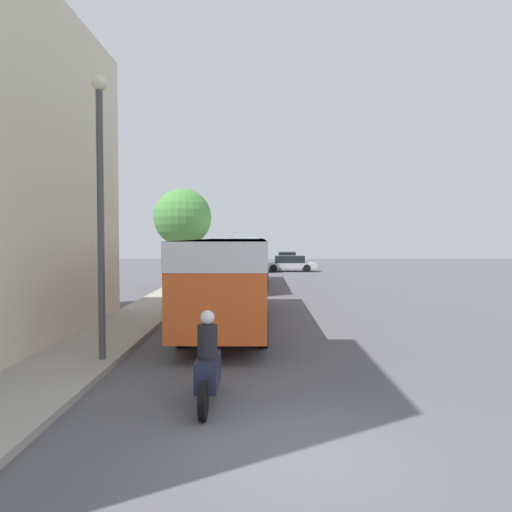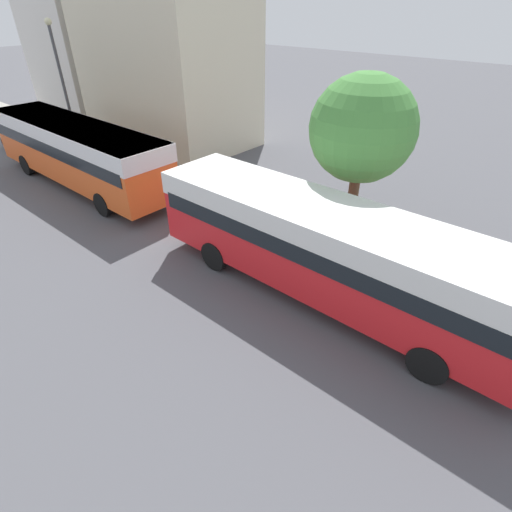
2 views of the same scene
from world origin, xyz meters
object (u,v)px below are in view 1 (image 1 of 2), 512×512
car_crossing (287,259)px  pedestrian_near_curb (217,257)px  bus_following (239,255)px  bus_lead (230,269)px  motorcycle_behind_lead (208,367)px  car_far_curb (290,263)px  bus_third_in_line (248,249)px

car_crossing → pedestrian_near_curb: pedestrian_near_curb is taller
bus_following → pedestrian_near_curb: bus_following is taller
bus_lead → car_crossing: bus_lead is taller
bus_lead → bus_following: (-0.29, 13.34, -0.03)m
motorcycle_behind_lead → car_far_curb: (3.44, 33.98, 0.04)m
bus_lead → pedestrian_near_curb: bus_lead is taller
bus_following → bus_third_in_line: (0.15, 14.98, 0.02)m
bus_lead → pedestrian_near_curb: size_ratio=7.28×
car_crossing → car_far_curb: car_crossing is taller
bus_following → motorcycle_behind_lead: bearing=-89.0°
bus_following → car_crossing: 19.08m
bus_following → car_far_curb: size_ratio=2.51×
motorcycle_behind_lead → pedestrian_near_curb: 39.99m
pedestrian_near_curb → car_far_curb: bearing=-40.8°
bus_third_in_line → pedestrian_near_curb: bearing=133.2°
motorcycle_behind_lead → bus_following: bearing=91.0°
bus_lead → car_far_curb: 26.02m
motorcycle_behind_lead → pedestrian_near_curb: size_ratio=1.42×
bus_lead → motorcycle_behind_lead: (0.11, -8.23, -1.23)m
car_far_curb → pedestrian_near_curb: 8.99m
bus_lead → car_crossing: 32.21m
car_crossing → pedestrian_near_curb: (-6.89, -0.36, 0.18)m
motorcycle_behind_lead → pedestrian_near_curb: (-3.36, 39.85, 0.27)m
bus_lead → pedestrian_near_curb: (-3.25, 31.62, -0.95)m
car_far_curb → pedestrian_near_curb: size_ratio=2.91×
bus_third_in_line → car_crossing: (3.78, 3.67, -1.12)m
bus_lead → car_far_curb: (3.55, 25.75, -1.19)m
bus_third_in_line → car_crossing: bus_third_in_line is taller
bus_third_in_line → pedestrian_near_curb: 4.64m
bus_third_in_line → bus_following: bearing=-90.6°
bus_following → pedestrian_near_curb: size_ratio=7.30×
bus_following → car_far_curb: (3.84, 12.42, -1.16)m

